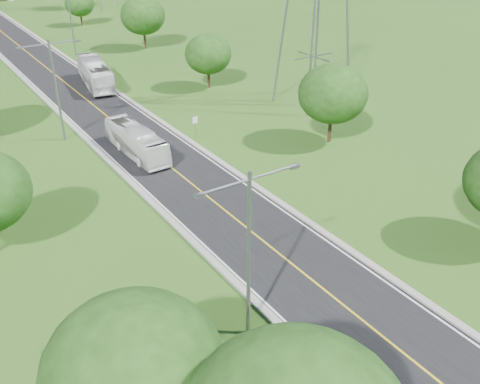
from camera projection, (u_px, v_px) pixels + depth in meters
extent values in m
plane|color=#2C5618|center=(75.00, 91.00, 67.89)|extent=(260.00, 260.00, 0.00)
cube|color=black|center=(61.00, 80.00, 72.28)|extent=(8.00, 150.00, 0.06)
cube|color=gray|center=(29.00, 84.00, 70.19)|extent=(0.50, 150.00, 0.22)
cube|color=gray|center=(91.00, 74.00, 74.30)|extent=(0.50, 150.00, 0.22)
cylinder|color=slate|center=(195.00, 127.00, 53.68)|extent=(0.08, 0.08, 2.40)
cube|color=white|center=(195.00, 120.00, 53.28)|extent=(0.55, 0.04, 0.70)
cylinder|color=slate|center=(249.00, 259.00, 27.36)|extent=(0.22, 0.22, 10.00)
cylinder|color=slate|center=(224.00, 187.00, 24.49)|extent=(2.80, 0.12, 0.12)
cylinder|color=slate|center=(273.00, 172.00, 25.85)|extent=(2.80, 0.12, 0.12)
cube|color=slate|center=(200.00, 195.00, 23.89)|extent=(0.50, 0.25, 0.18)
cube|color=slate|center=(294.00, 167.00, 26.50)|extent=(0.50, 0.25, 0.18)
cylinder|color=slate|center=(57.00, 92.00, 51.59)|extent=(0.22, 0.22, 10.00)
cylinder|color=slate|center=(33.00, 46.00, 48.72)|extent=(2.80, 0.12, 0.12)
cylinder|color=slate|center=(64.00, 42.00, 50.08)|extent=(2.80, 0.12, 0.12)
cube|color=slate|center=(19.00, 48.00, 48.12)|extent=(0.50, 0.25, 0.18)
cube|color=slate|center=(78.00, 41.00, 50.73)|extent=(0.50, 0.25, 0.18)
cylinder|color=slate|center=(71.00, 22.00, 81.63)|extent=(0.22, 0.22, 10.00)
ellipsoid|color=#1D3D10|center=(135.00, 372.00, 20.43)|extent=(7.14, 7.14, 6.07)
cylinder|color=black|center=(330.00, 128.00, 52.91)|extent=(0.36, 0.36, 2.88)
ellipsoid|color=#1D3D10|center=(333.00, 94.00, 51.24)|extent=(6.72, 6.72, 5.71)
cylinder|color=black|center=(209.00, 78.00, 68.67)|extent=(0.36, 0.36, 2.52)
ellipsoid|color=#1D3D10|center=(208.00, 54.00, 67.20)|extent=(5.88, 5.88, 5.00)
cylinder|color=black|center=(145.00, 39.00, 87.13)|extent=(0.36, 0.36, 3.06)
ellipsoid|color=#1D3D10|center=(143.00, 15.00, 85.35)|extent=(7.14, 7.14, 6.07)
cylinder|color=black|center=(81.00, 19.00, 103.72)|extent=(0.36, 0.36, 2.34)
ellipsoid|color=#1D3D10|center=(79.00, 4.00, 102.35)|extent=(5.46, 5.46, 4.64)
cylinder|color=black|center=(67.00, 3.00, 120.01)|extent=(0.36, 0.36, 2.70)
imported|color=white|center=(95.00, 74.00, 68.87)|extent=(4.73, 12.05, 3.27)
imported|color=white|center=(136.00, 141.00, 50.07)|extent=(2.51, 9.81, 2.72)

